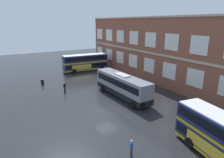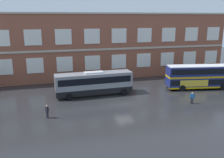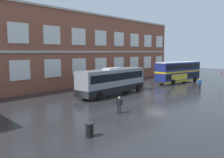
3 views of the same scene
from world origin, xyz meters
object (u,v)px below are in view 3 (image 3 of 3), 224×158
Objects in this scene: second_passenger at (119,104)px; station_litter_bin at (89,130)px; double_decker_middle at (178,72)px; touring_coach at (113,81)px; bus_stand_flag at (221,78)px; waiting_passenger at (200,84)px.

station_litter_bin is at bearing -158.19° from second_passenger.
double_decker_middle reaches higher than touring_coach.
station_litter_bin is (-6.26, -2.51, -0.41)m from second_passenger.
second_passenger is 0.63× the size of bus_stand_flag.
second_passenger is at bearing 175.37° from bus_stand_flag.
waiting_passenger is (-5.34, -6.35, -1.22)m from double_decker_middle.
station_litter_bin is at bearing -179.07° from bus_stand_flag.
touring_coach is at bearing 149.55° from waiting_passenger.
station_litter_bin is (-31.59, -8.67, -1.63)m from double_decker_middle.
double_decker_middle is at bearing 85.63° from bus_stand_flag.
station_litter_bin is (-26.25, -2.32, -0.41)m from waiting_passenger.
double_decker_middle is at bearing 15.35° from station_litter_bin.
waiting_passenger is 1.00× the size of second_passenger.
touring_coach is 7.10× the size of second_passenger.
touring_coach is 10.34m from second_passenger.
bus_stand_flag is at bearing -4.63° from second_passenger.
second_passenger is at bearing 21.81° from station_litter_bin.
double_decker_middle is 26.10m from second_passenger.
second_passenger is 6.76m from station_litter_bin.
bus_stand_flag is (-0.62, -8.17, -0.51)m from double_decker_middle.
bus_stand_flag is at bearing -94.37° from double_decker_middle.
touring_coach is 4.47× the size of bus_stand_flag.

